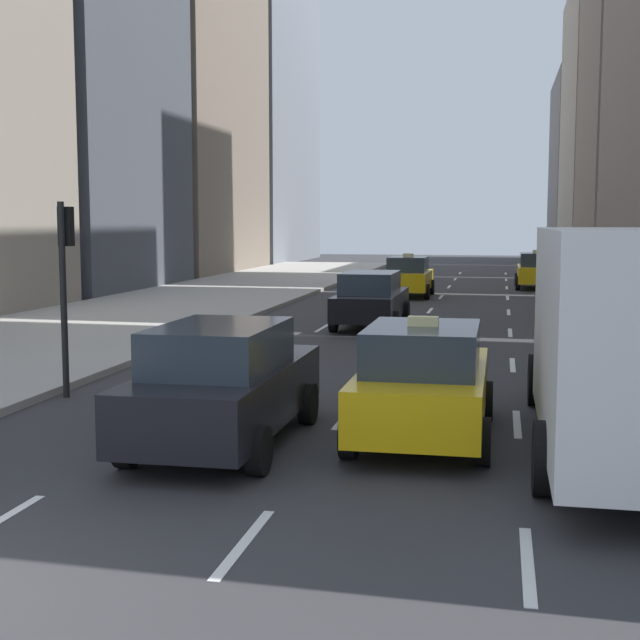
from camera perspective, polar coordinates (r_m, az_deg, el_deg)
The scene contains 9 objects.
sidewalk_left at distance 35.64m, azimuth -8.39°, elevation 1.18°, with size 8.00×66.00×0.15m, color #ADAAA3.
lane_markings at distance 29.66m, azimuth 6.61°, elevation 0.03°, with size 5.72×56.00×0.01m.
taxi_lead at distance 38.54m, azimuth 5.68°, elevation 2.80°, with size 2.02×4.40×1.87m.
taxi_second at distance 44.27m, azimuth 13.70°, elevation 3.11°, with size 2.02×4.40×1.87m.
taxi_third at distance 13.34m, azimuth 6.64°, elevation -3.92°, with size 2.02×4.40×1.87m.
sedan_black_near at distance 12.99m, azimuth -6.14°, elevation -4.05°, with size 2.02×4.80×1.79m.
sedan_silver_behind at distance 27.40m, azimuth 3.29°, elevation 1.37°, with size 2.02×4.96×1.71m.
box_truck at distance 12.99m, azimuth 18.98°, elevation -0.80°, with size 2.58×8.40×3.15m.
traffic_light_pole at distance 17.00m, azimuth -16.01°, elevation 3.28°, with size 0.24×0.42×3.60m.
Camera 1 is at (5.09, -6.38, 3.25)m, focal length 50.00 mm.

